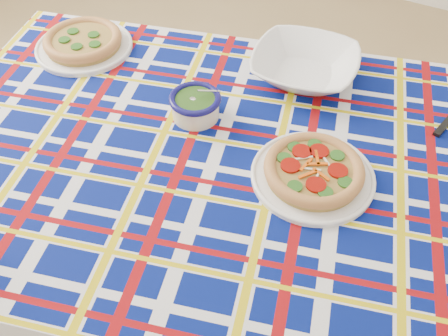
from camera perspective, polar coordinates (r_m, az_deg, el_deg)
The scene contains 7 objects.
floor at distance 1.90m, azimuth -0.89°, elevation -6.24°, with size 4.00×4.00×0.00m, color olive.
dining_table at distance 1.18m, azimuth 2.33°, elevation -1.41°, with size 1.70×1.30×0.71m.
tablecloth at distance 1.16m, azimuth 2.36°, elevation -0.65°, with size 1.54×0.97×0.10m, color #051263, non-canonical shape.
main_focaccia_plate at distance 1.08m, azimuth 10.23°, elevation -0.20°, with size 0.28×0.28×0.05m, color olive, non-canonical shape.
pesto_bowl at distance 1.21m, azimuth -3.30°, elevation 7.31°, with size 0.13×0.13×0.07m, color #1B3D10, non-canonical shape.
serving_bowl at distance 1.35m, azimuth 9.20°, elevation 11.44°, with size 0.28×0.28×0.07m, color white.
second_focaccia_plate at distance 1.50m, azimuth -15.83°, elevation 13.80°, with size 0.28×0.28×0.05m, color olive, non-canonical shape.
Camera 1 is at (0.56, -0.98, 1.53)m, focal length 40.00 mm.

